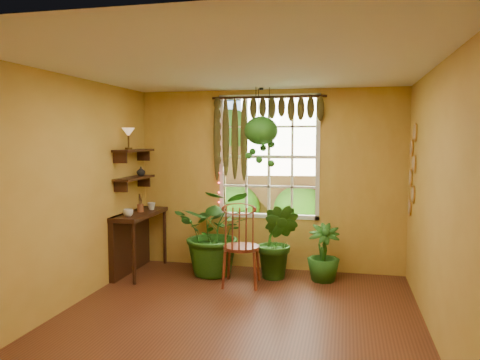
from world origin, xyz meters
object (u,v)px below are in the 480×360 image
object	(u,v)px
windsor_chair	(241,258)
hanging_basket	(261,135)
potted_plant_left	(216,232)
potted_plant_mid	(278,241)
counter_ledge	(133,235)

from	to	relation	value
windsor_chair	hanging_basket	xyz separation A→B (m)	(0.15, 0.65, 1.65)
windsor_chair	hanging_basket	bearing A→B (deg)	72.09
potted_plant_left	potted_plant_mid	xyz separation A→B (m)	(0.90, -0.02, -0.09)
counter_ledge	potted_plant_left	xyz separation A→B (m)	(1.22, 0.15, 0.08)
counter_ledge	potted_plant_mid	world-z (taller)	potted_plant_mid
potted_plant_left	potted_plant_mid	distance (m)	0.91
potted_plant_mid	counter_ledge	bearing A→B (deg)	-176.45
potted_plant_mid	hanging_basket	distance (m)	1.54
windsor_chair	potted_plant_mid	xyz separation A→B (m)	(0.43, 0.41, 0.16)
windsor_chair	potted_plant_left	size ratio (longest dim) A/B	1.04
potted_plant_mid	hanging_basket	xyz separation A→B (m)	(-0.28, 0.24, 1.49)
counter_ledge	potted_plant_mid	bearing A→B (deg)	3.55
potted_plant_left	hanging_basket	world-z (taller)	hanging_basket
potted_plant_left	windsor_chair	bearing A→B (deg)	-42.26
potted_plant_mid	hanging_basket	size ratio (longest dim) A/B	0.93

